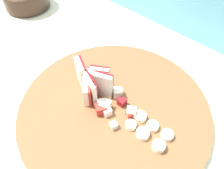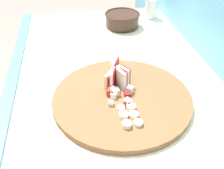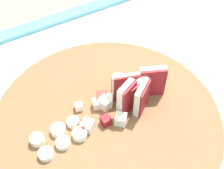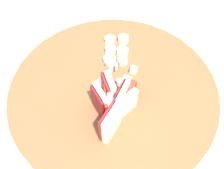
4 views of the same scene
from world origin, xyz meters
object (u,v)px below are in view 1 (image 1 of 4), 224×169
(apple_wedge_fan, at_px, (93,82))
(banana_slice_rows, at_px, (149,130))
(apple_dice_pile, at_px, (113,107))
(cutting_board, at_px, (114,108))

(apple_wedge_fan, height_order, banana_slice_rows, apple_wedge_fan)
(apple_wedge_fan, relative_size, banana_slice_rows, 1.21)
(apple_wedge_fan, relative_size, apple_dice_pile, 1.25)
(apple_dice_pile, distance_m, banana_slice_rows, 0.09)
(cutting_board, distance_m, apple_dice_pile, 0.02)
(apple_wedge_fan, bearing_deg, banana_slice_rows, 0.59)
(cutting_board, relative_size, apple_wedge_fan, 3.79)
(cutting_board, relative_size, banana_slice_rows, 4.60)
(cutting_board, bearing_deg, banana_slice_rows, -0.14)
(cutting_board, height_order, banana_slice_rows, banana_slice_rows)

